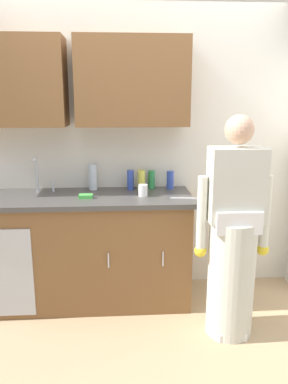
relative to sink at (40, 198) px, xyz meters
The scene contains 14 objects.
ground_plane 1.43m from the sink, 40.44° to the right, with size 9.00×9.00×0.00m, color tan.
kitchen_wall_with_uppers 0.93m from the sink, 22.60° to the left, with size 4.80×0.44×2.70m.
counter_cabinet 0.55m from the sink, ahead, with size 1.90×0.62×0.90m.
countertop 0.28m from the sink, ahead, with size 1.96×0.66×0.04m, color #474442.
sink is the anchor object (origin of this frame).
person_at_sink 1.59m from the sink, 21.12° to the right, with size 0.55×0.34×1.62m.
bottle_cleaner_spray 0.79m from the sink, 13.81° to the left, with size 0.06×0.06×0.17m, color #334CB2.
bottle_water_tall 1.13m from the sink, ahead, with size 0.06×0.06×0.16m, color #334CB2.
bottle_soap 0.87m from the sink, 10.79° to the left, with size 0.07×0.07×0.18m, color #D8D14C.
bottle_dish_liquid 0.97m from the sink, 13.24° to the left, with size 0.06×0.06×0.16m, color #2D8C4C.
bottle_water_short 0.49m from the sink, 26.35° to the left, with size 0.08×0.08×0.23m, color silver.
cup_by_sink 0.86m from the sink, ahead, with size 0.08×0.08×0.10m, color white.
knife_on_counter 1.20m from the sink, ahead, with size 0.24×0.02×0.01m, color silver.
sponge 0.40m from the sink, 12.61° to the right, with size 0.11×0.07×0.03m, color #4CBF4C.
Camera 1 is at (-0.17, -2.42, 1.73)m, focal length 36.17 mm.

